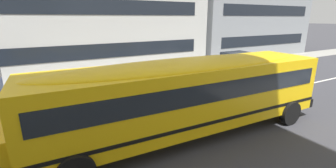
{
  "coord_description": "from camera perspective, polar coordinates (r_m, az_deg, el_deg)",
  "views": [
    {
      "loc": [
        -1.69,
        -8.7,
        4.34
      ],
      "look_at": [
        2.61,
        -0.94,
        1.82
      ],
      "focal_mm": 24.91,
      "sensor_mm": 36.0,
      "label": 1
    }
  ],
  "objects": [
    {
      "name": "ground_plane",
      "position": [
        9.87,
        -16.42,
        -10.95
      ],
      "size": [
        400.0,
        400.0,
        0.0
      ],
      "primitive_type": "plane",
      "color": "#38383D"
    },
    {
      "name": "sidewalk_far",
      "position": [
        17.04,
        -22.33,
        -0.1
      ],
      "size": [
        120.0,
        3.0,
        0.01
      ],
      "primitive_type": "cube",
      "color": "gray",
      "rests_on": "ground_plane"
    },
    {
      "name": "lane_centreline",
      "position": [
        9.87,
        -16.43,
        -10.94
      ],
      "size": [
        110.0,
        0.16,
        0.01
      ],
      "primitive_type": "cube",
      "color": "silver",
      "rests_on": "ground_plane"
    },
    {
      "name": "school_bus",
      "position": [
        8.54,
        3.81,
        -2.0
      ],
      "size": [
        13.08,
        3.3,
        2.91
      ],
      "rotation": [
        0.0,
        0.0,
        3.11
      ],
      "color": "yellow",
      "rests_on": "ground_plane"
    },
    {
      "name": "parked_car_white_beside_sign",
      "position": [
        20.24,
        16.49,
        5.26
      ],
      "size": [
        3.92,
        1.92,
        1.64
      ],
      "rotation": [
        0.0,
        0.0,
        -0.01
      ],
      "color": "silver",
      "rests_on": "ground_plane"
    }
  ]
}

